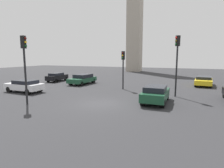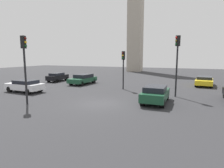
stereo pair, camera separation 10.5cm
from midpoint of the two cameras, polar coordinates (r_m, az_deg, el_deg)
The scene contains 10 objects.
ground_plane at distance 16.34m, azimuth -3.25°, elevation -5.82°, with size 107.57×107.57×0.00m, color #2D2D30.
traffic_light_0 at distance 17.09m, azimuth -24.42°, elevation 7.19°, with size 0.48×0.37×5.59m.
traffic_light_1 at distance 19.68m, azimuth 18.95°, elevation 8.14°, with size 0.47×0.46×5.93m.
traffic_light_2 at distance 23.05m, azimuth 3.51°, elevation 6.34°, with size 0.34×0.47×4.57m.
car_0 at distance 28.82m, azimuth 25.84°, elevation 0.88°, with size 2.46×4.83×1.26m.
car_2 at distance 23.42m, azimuth -24.36°, elevation -0.43°, with size 4.38×2.11×1.35m.
car_3 at distance 27.91m, azimuth -8.53°, elevation 1.53°, with size 2.32×4.79×1.41m.
car_4 at distance 31.87m, azimuth -15.82°, elevation 2.09°, with size 1.89×4.14×1.35m.
car_5 at distance 16.84m, azimuth 12.97°, elevation -2.83°, with size 1.93×4.28×1.48m.
skyline_tower at distance 52.43m, azimuth 7.07°, elevation 18.54°, with size 3.50×3.50×26.79m, color #A89E8E.
Camera 2 is at (6.95, -14.25, 3.96)m, focal length 30.74 mm.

